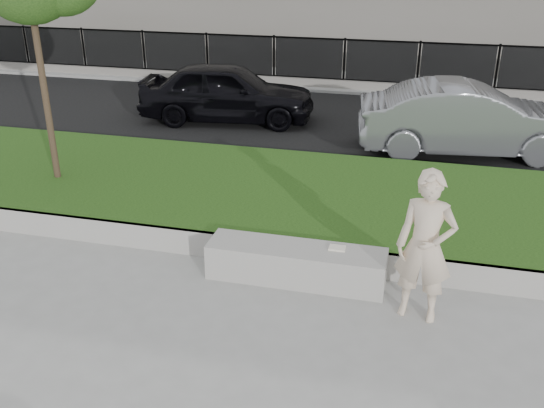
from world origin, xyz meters
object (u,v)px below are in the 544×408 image
(man, at_px, (425,247))
(car_silver, at_px, (468,119))
(stone_bench, at_px, (296,264))
(car_dark, at_px, (227,92))
(book, at_px, (337,248))

(man, height_order, car_silver, man)
(man, bearing_deg, car_silver, 91.67)
(stone_bench, distance_m, man, 1.89)
(man, xyz_separation_m, car_dark, (-5.05, 7.67, -0.19))
(book, distance_m, car_dark, 8.12)
(stone_bench, height_order, car_dark, car_dark)
(stone_bench, bearing_deg, book, 10.46)
(book, height_order, car_dark, car_dark)
(man, distance_m, car_silver, 6.57)
(car_silver, bearing_deg, car_dark, 70.54)
(book, bearing_deg, car_silver, 72.06)
(book, xyz_separation_m, car_dark, (-3.91, 7.11, 0.27))
(stone_bench, height_order, man, man)
(man, relative_size, car_silver, 0.42)
(man, distance_m, book, 1.35)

